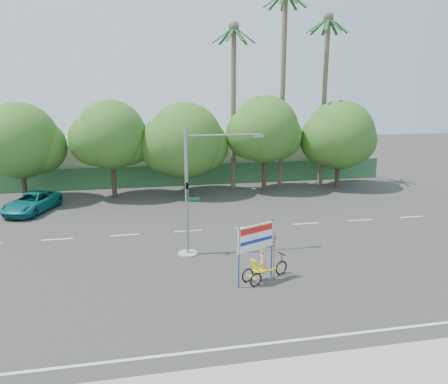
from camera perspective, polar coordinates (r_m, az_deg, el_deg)
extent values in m
plane|color=#33302D|center=(21.26, 3.41, -11.53)|extent=(120.00, 120.00, 0.00)
cube|color=gray|center=(15.10, 11.27, -23.00)|extent=(50.00, 2.40, 0.12)
cube|color=#336B3D|center=(41.21, -4.17, 2.27)|extent=(38.00, 0.08, 2.00)
cube|color=beige|center=(45.43, -17.57, 4.00)|extent=(12.00, 8.00, 4.00)
cube|color=beige|center=(47.02, 4.85, 4.63)|extent=(14.00, 8.00, 3.60)
cylinder|color=#473828|center=(38.39, -24.69, 1.38)|extent=(0.40, 0.40, 3.52)
sphere|color=#214F17|center=(37.92, -25.16, 6.12)|extent=(6.00, 6.00, 6.00)
sphere|color=#214F17|center=(37.98, -22.99, 5.48)|extent=(4.32, 4.32, 4.32)
sphere|color=#214F17|center=(38.06, -27.18, 5.44)|extent=(4.56, 4.56, 4.56)
cylinder|color=#473828|center=(37.35, -14.22, 2.08)|extent=(0.40, 0.40, 3.74)
sphere|color=#214F17|center=(36.86, -14.52, 7.27)|extent=(5.60, 5.60, 5.60)
sphere|color=#214F17|center=(37.17, -12.50, 6.50)|extent=(4.03, 4.03, 4.03)
sphere|color=#214F17|center=(36.74, -16.48, 6.59)|extent=(4.26, 4.26, 4.26)
cylinder|color=#473828|center=(37.56, -5.02, 2.16)|extent=(0.40, 0.40, 3.30)
sphere|color=#214F17|center=(37.09, -5.12, 6.71)|extent=(6.40, 6.40, 6.40)
sphere|color=#214F17|center=(37.63, -2.96, 6.04)|extent=(4.61, 4.61, 4.61)
sphere|color=#214F17|center=(36.75, -7.31, 6.12)|extent=(4.86, 4.86, 4.86)
cylinder|color=#473828|center=(38.88, 5.29, 2.97)|extent=(0.40, 0.40, 3.87)
sphere|color=#214F17|center=(38.40, 5.40, 8.14)|extent=(5.80, 5.80, 5.80)
sphere|color=#214F17|center=(39.13, 7.10, 7.29)|extent=(4.18, 4.18, 4.18)
sphere|color=#214F17|center=(37.84, 3.59, 7.56)|extent=(4.41, 4.41, 4.41)
cylinder|color=#473828|center=(41.44, 14.61, 2.94)|extent=(0.40, 0.40, 3.43)
sphere|color=#214F17|center=(41.01, 14.87, 7.22)|extent=(6.20, 6.20, 6.20)
sphere|color=#214F17|center=(41.97, 16.37, 6.51)|extent=(4.46, 4.46, 4.46)
sphere|color=#214F17|center=(40.23, 13.20, 6.76)|extent=(4.71, 4.71, 4.71)
cylinder|color=#70604C|center=(40.28, 7.67, 12.67)|extent=(0.44, 0.44, 17.00)
cube|color=#1C4C21|center=(41.74, 8.76, 23.48)|extent=(1.65, 1.44, 1.36)
cube|color=#1C4C21|center=(41.86, 7.82, 23.48)|extent=(0.61, 1.93, 1.36)
cube|color=#1C4C21|center=(41.56, 6.97, 23.58)|extent=(1.20, 1.80, 1.36)
cylinder|color=#70604C|center=(41.76, 12.92, 11.10)|extent=(0.44, 0.44, 15.00)
sphere|color=#70604C|center=(42.17, 13.49, 21.33)|extent=(0.90, 0.90, 0.90)
cube|color=#1C4C21|center=(42.47, 14.67, 20.31)|extent=(1.91, 0.28, 1.36)
cube|color=#1C4C21|center=(42.92, 14.02, 20.27)|extent=(1.65, 1.44, 1.36)
cube|color=#1C4C21|center=(42.99, 13.11, 20.30)|extent=(0.61, 1.93, 1.36)
cube|color=#1C4C21|center=(42.64, 12.34, 20.40)|extent=(1.20, 1.80, 1.36)
cube|color=#1C4C21|center=(42.03, 12.07, 20.52)|extent=(1.89, 0.92, 1.36)
cube|color=#1C4C21|center=(41.44, 12.45, 20.60)|extent=(1.89, 0.92, 1.36)
cube|color=#1C4C21|center=(41.15, 13.30, 20.61)|extent=(1.20, 1.80, 1.36)
cube|color=#1C4C21|center=(41.31, 14.23, 20.54)|extent=(0.61, 1.93, 1.36)
cube|color=#1C4C21|center=(41.83, 14.76, 20.41)|extent=(1.65, 1.44, 1.36)
cylinder|color=#70604C|center=(39.10, 1.24, 10.56)|extent=(0.44, 0.44, 14.00)
sphere|color=#70604C|center=(39.38, 1.29, 20.79)|extent=(0.90, 0.90, 0.90)
cube|color=#1C4C21|center=(39.51, 2.71, 19.79)|extent=(1.91, 0.28, 1.36)
cube|color=#1C4C21|center=(40.05, 2.16, 19.71)|extent=(1.65, 1.44, 1.36)
cube|color=#1C4C21|center=(40.23, 1.22, 19.69)|extent=(0.61, 1.93, 1.36)
cube|color=#1C4C21|center=(39.99, 0.32, 19.73)|extent=(1.20, 1.80, 1.36)
cube|color=#1C4C21|center=(39.43, -0.15, 19.82)|extent=(1.89, 0.92, 1.36)
cube|color=#1C4C21|center=(38.80, 0.04, 19.92)|extent=(1.89, 0.92, 1.36)
cube|color=#1C4C21|center=(38.41, 0.84, 19.99)|extent=(1.20, 1.80, 1.36)
cube|color=#1C4C21|center=(38.44, 1.86, 19.98)|extent=(0.61, 1.93, 1.36)
cube|color=#1C4C21|center=(38.88, 2.60, 19.90)|extent=(1.65, 1.44, 1.36)
cylinder|color=gray|center=(24.44, -4.74, -8.00)|extent=(1.10, 1.10, 0.10)
cylinder|color=gray|center=(23.40, -4.90, -0.11)|extent=(0.18, 0.18, 7.00)
cylinder|color=gray|center=(23.19, -0.09, 7.46)|extent=(4.00, 0.10, 0.10)
cube|color=gray|center=(23.64, 4.46, 7.29)|extent=(0.55, 0.20, 0.12)
imported|color=black|center=(23.17, -4.84, 0.00)|extent=(0.16, 0.20, 1.00)
cube|color=#14662D|center=(23.53, -4.04, -0.90)|extent=(0.70, 0.04, 0.18)
torus|color=black|center=(22.00, 7.48, -9.79)|extent=(0.72, 0.38, 0.75)
torus|color=black|center=(21.10, 3.10, -10.81)|extent=(0.67, 0.36, 0.70)
torus|color=black|center=(20.66, 4.19, -11.37)|extent=(0.67, 0.36, 0.70)
cube|color=#FBF216|center=(21.40, 5.62, -10.24)|extent=(1.73, 0.83, 0.07)
cube|color=#FBF216|center=(20.87, 3.64, -11.03)|extent=(0.33, 0.63, 0.06)
cube|color=#FBF216|center=(21.07, 4.71, -10.15)|extent=(0.69, 0.65, 0.07)
cube|color=#FBF216|center=(20.77, 4.09, -9.57)|extent=(0.42, 0.52, 0.60)
cylinder|color=black|center=(21.84, 7.52, -8.73)|extent=(0.04, 0.04, 0.61)
cube|color=black|center=(21.73, 7.54, -8.00)|extent=(0.24, 0.47, 0.04)
imported|color=#CCB284|center=(21.01, 5.08, -8.99)|extent=(0.44, 0.51, 1.19)
cylinder|color=#1827B9|center=(19.97, 1.95, -8.56)|extent=(0.08, 0.08, 2.97)
cylinder|color=#1827B9|center=(21.16, 6.25, -7.35)|extent=(0.08, 0.08, 2.97)
cube|color=white|center=(20.28, 4.21, -5.92)|extent=(1.93, 0.91, 1.21)
cube|color=red|center=(20.13, 4.29, -4.91)|extent=(1.71, 0.78, 0.29)
cube|color=#1827B9|center=(20.31, 4.27, -6.39)|extent=(1.71, 0.78, 0.15)
cylinder|color=black|center=(21.38, 6.56, -8.08)|extent=(0.03, 0.03, 2.31)
cube|color=red|center=(20.89, 5.83, -6.49)|extent=(0.90, 0.42, 0.72)
imported|color=#0F696B|center=(35.20, -23.81, -1.25)|extent=(4.06, 5.78, 1.46)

